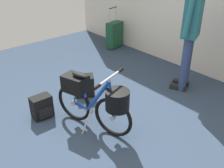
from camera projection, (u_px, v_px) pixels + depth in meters
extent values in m
plane|color=#2D3D51|center=(93.00, 138.00, 2.93)|extent=(6.87, 6.87, 0.00)
torus|color=black|center=(113.00, 117.00, 2.87)|extent=(0.48, 0.18, 0.49)
cylinder|color=#B7B7BC|center=(113.00, 117.00, 2.87)|extent=(0.07, 0.07, 0.06)
torus|color=black|center=(74.00, 103.00, 3.13)|extent=(0.48, 0.18, 0.49)
cylinder|color=#B7B7BC|center=(74.00, 103.00, 3.13)|extent=(0.07, 0.07, 0.06)
cylinder|color=#1947B2|center=(81.00, 106.00, 3.08)|extent=(0.22, 0.10, 0.05)
cylinder|color=#1947B2|center=(98.00, 96.00, 2.86)|extent=(0.34, 0.14, 0.47)
cylinder|color=#1947B2|center=(84.00, 93.00, 2.96)|extent=(0.13, 0.07, 0.41)
cylinder|color=#1947B2|center=(81.00, 106.00, 3.08)|extent=(0.21, 0.09, 0.04)
cylinder|color=#1947B2|center=(111.00, 100.00, 2.77)|extent=(0.08, 0.05, 0.44)
cylinder|color=#1947B2|center=(77.00, 90.00, 3.01)|extent=(0.14, 0.06, 0.40)
ellipsoid|color=black|center=(80.00, 75.00, 2.88)|extent=(0.24, 0.15, 0.05)
cylinder|color=#B7B7BC|center=(109.00, 80.00, 2.67)|extent=(0.03, 0.03, 0.04)
cylinder|color=#B7B7BC|center=(109.00, 78.00, 2.66)|extent=(0.15, 0.43, 0.03)
cylinder|color=black|center=(97.00, 87.00, 2.50)|extent=(0.06, 0.10, 0.04)
cylinder|color=black|center=(120.00, 70.00, 2.82)|extent=(0.06, 0.10, 0.04)
cylinder|color=#B7B7BC|center=(88.00, 109.00, 3.04)|extent=(0.14, 0.05, 0.14)
cylinder|color=#B7B7BC|center=(87.00, 122.00, 3.01)|extent=(0.07, 0.19, 0.23)
cylinder|color=black|center=(117.00, 100.00, 2.72)|extent=(0.32, 0.32, 0.22)
cube|color=black|center=(75.00, 83.00, 2.98)|extent=(0.33, 0.27, 0.20)
cylinder|color=navy|center=(187.00, 61.00, 3.82)|extent=(0.11, 0.11, 0.81)
cube|color=black|center=(181.00, 83.00, 4.02)|extent=(0.26, 0.17, 0.07)
cylinder|color=navy|center=(185.00, 65.00, 3.69)|extent=(0.11, 0.11, 0.81)
cube|color=black|center=(178.00, 87.00, 3.89)|extent=(0.26, 0.17, 0.07)
cube|color=#23606B|center=(193.00, 14.00, 3.41)|extent=(0.30, 0.37, 0.62)
cylinder|color=#23606B|center=(196.00, 10.00, 3.58)|extent=(0.12, 0.09, 0.53)
cylinder|color=#23606B|center=(189.00, 17.00, 3.26)|extent=(0.12, 0.13, 0.53)
cube|color=#19472D|center=(115.00, 35.00, 5.35)|extent=(0.25, 0.39, 0.52)
cylinder|color=#B7B7BC|center=(109.00, 16.00, 5.11)|extent=(0.02, 0.02, 0.28)
cylinder|color=#B7B7BC|center=(116.00, 14.00, 5.26)|extent=(0.02, 0.02, 0.28)
cylinder|color=#19472D|center=(113.00, 8.00, 5.12)|extent=(0.06, 0.23, 0.02)
cylinder|color=black|center=(113.00, 49.00, 5.36)|extent=(0.04, 0.03, 0.04)
cylinder|color=black|center=(120.00, 45.00, 5.53)|extent=(0.04, 0.03, 0.04)
cube|color=black|center=(42.00, 107.00, 3.23)|extent=(0.17, 0.25, 0.29)
cube|color=black|center=(46.00, 113.00, 3.18)|extent=(0.03, 0.17, 0.13)
cube|color=black|center=(85.00, 86.00, 3.70)|extent=(0.31, 0.33, 0.30)
cube|color=black|center=(84.00, 85.00, 3.82)|extent=(0.12, 0.17, 0.13)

